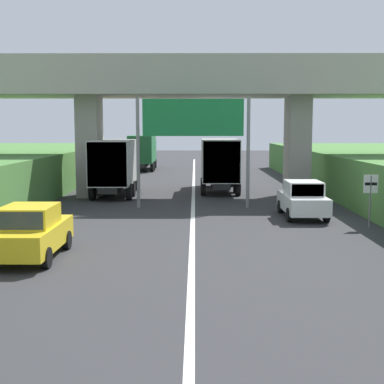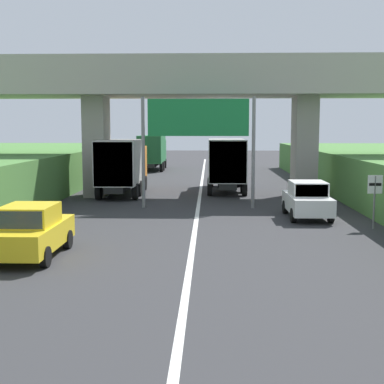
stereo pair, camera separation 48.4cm
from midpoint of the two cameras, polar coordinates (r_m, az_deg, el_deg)
name	(u,v)px [view 1 (the left image)]	position (r m, az deg, el deg)	size (l,w,h in m)	color
lane_centre_stripe	(193,213)	(26.24, -0.43, -2.24)	(0.20, 91.42, 0.01)	white
overpass_bridge	(193,92)	(32.41, -0.29, 10.61)	(40.00, 4.80, 8.24)	#9E998E
overhead_highway_sign	(193,126)	(27.57, -0.39, 7.12)	(5.88, 0.18, 5.74)	slate
speed_limit_sign	(370,193)	(23.26, 17.98, -0.08)	(0.60, 0.08, 2.23)	slate
truck_blue	(219,162)	(35.05, 2.52, 3.21)	(2.44, 7.30, 3.44)	black
truck_orange	(116,164)	(33.37, -8.54, 2.96)	(2.44, 7.30, 3.44)	black
truck_green	(143,151)	(53.26, -5.53, 4.42)	(2.44, 7.30, 3.44)	black
car_yellow	(31,232)	(17.83, -17.62, -4.11)	(1.86, 4.10, 1.72)	gold
car_white	(303,199)	(25.25, 11.22, -0.77)	(1.86, 4.10, 1.72)	silver
construction_barrel_3	(6,235)	(19.78, -19.90, -4.31)	(0.57, 0.57, 0.90)	orange
construction_barrel_4	(37,218)	(23.08, -16.87, -2.65)	(0.57, 0.57, 0.90)	orange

